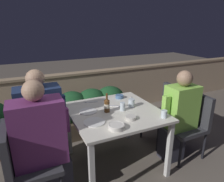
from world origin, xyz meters
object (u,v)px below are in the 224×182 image
object	(u,v)px
chair_right_far	(167,109)
beer_bottle	(107,105)
chair_left_near	(22,159)
person_green_blouse	(178,116)
chair_left_far	(26,139)
chair_right_near	(189,119)
person_purple_stripe	(44,144)
person_navy_jumper	(44,125)

from	to	relation	value
chair_right_far	beer_bottle	distance (m)	1.11
chair_left_near	person_green_blouse	xyz separation A→B (m)	(1.83, -0.04, 0.09)
chair_left_far	chair_left_near	bearing A→B (deg)	-97.81
person_green_blouse	chair_left_near	bearing A→B (deg)	178.76
chair_right_near	beer_bottle	world-z (taller)	beer_bottle
chair_left_near	chair_right_far	distance (m)	2.02
person_purple_stripe	person_navy_jumper	distance (m)	0.37
beer_bottle	chair_left_far	bearing A→B (deg)	168.03
chair_right_near	beer_bottle	xyz separation A→B (m)	(-1.10, 0.21, 0.32)
chair_left_near	chair_right_near	size ratio (longest dim) A/B	1.00
chair_left_near	person_green_blouse	size ratio (longest dim) A/B	0.72
chair_right_near	chair_left_far	bearing A→B (deg)	168.55
person_navy_jumper	chair_right_near	bearing A→B (deg)	-12.70
person_navy_jumper	chair_right_near	world-z (taller)	person_navy_jumper
chair_left_near	chair_right_near	world-z (taller)	same
person_purple_stripe	beer_bottle	xyz separation A→B (m)	(0.74, 0.17, 0.20)
chair_left_far	chair_right_near	bearing A→B (deg)	-11.45
chair_left_near	person_purple_stripe	bearing A→B (deg)	-0.00
chair_right_near	beer_bottle	distance (m)	1.16
person_purple_stripe	person_green_blouse	bearing A→B (deg)	-1.39
chair_left_far	person_green_blouse	size ratio (longest dim) A/B	0.72
person_navy_jumper	chair_left_far	bearing A→B (deg)	-180.00
chair_left_far	chair_right_near	xyz separation A→B (m)	(1.99, -0.40, 0.00)
chair_left_near	person_purple_stripe	size ratio (longest dim) A/B	0.68
person_purple_stripe	person_green_blouse	distance (m)	1.63
chair_left_near	chair_left_far	bearing A→B (deg)	82.19
chair_left_near	chair_right_far	size ratio (longest dim) A/B	1.00
chair_right_near	chair_right_far	xyz separation A→B (m)	(-0.04, 0.39, 0.00)
chair_left_near	chair_right_far	world-z (taller)	same
chair_right_far	person_green_blouse	bearing A→B (deg)	-112.66
chair_right_near	person_green_blouse	distance (m)	0.22
chair_right_far	beer_bottle	world-z (taller)	beer_bottle
person_navy_jumper	chair_right_near	size ratio (longest dim) A/B	1.49
chair_left_far	person_navy_jumper	bearing A→B (deg)	0.00
chair_right_far	person_navy_jumper	bearing A→B (deg)	179.52
chair_left_near	chair_right_near	xyz separation A→B (m)	(2.03, -0.04, 0.00)
person_purple_stripe	person_navy_jumper	world-z (taller)	person_navy_jumper
chair_left_near	chair_right_near	bearing A→B (deg)	-1.12
person_green_blouse	beer_bottle	world-z (taller)	person_green_blouse
person_navy_jumper	person_purple_stripe	bearing A→B (deg)	-97.75
person_navy_jumper	chair_right_far	xyz separation A→B (m)	(1.74, -0.01, -0.12)
chair_left_far	person_navy_jumper	distance (m)	0.24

